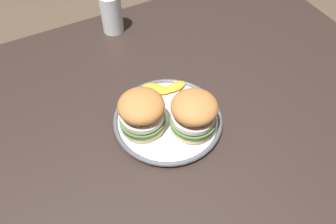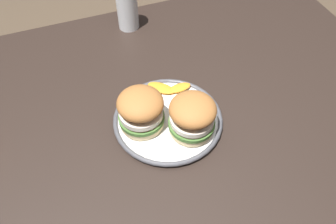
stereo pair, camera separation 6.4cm
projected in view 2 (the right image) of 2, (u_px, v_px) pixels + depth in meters
The scene contains 9 objects.
dining_table at pixel (155, 145), 0.91m from camera, with size 1.44×1.01×0.75m.
dinner_plate at pixel (168, 120), 0.84m from camera, with size 0.27×0.27×0.02m.
sandwich_half_left at pixel (192, 116), 0.77m from camera, with size 0.15×0.15×0.10m.
sandwich_half_right at pixel (141, 110), 0.79m from camera, with size 0.15×0.15×0.10m.
orange_peel_curled at pixel (147, 97), 0.87m from camera, with size 0.05×0.05×0.01m.
orange_peel_strip_long at pixel (161, 88), 0.89m from camera, with size 0.08×0.08×0.01m.
orange_peel_strip_short at pixel (180, 88), 0.89m from camera, with size 0.07×0.03×0.01m.
orange_peel_small_curl at pixel (187, 103), 0.86m from camera, with size 0.08×0.08×0.01m.
drinking_glass at pixel (128, 12), 1.05m from camera, with size 0.07×0.07×0.12m.
Camera 2 is at (-0.14, -0.48, 1.43)m, focal length 36.03 mm.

